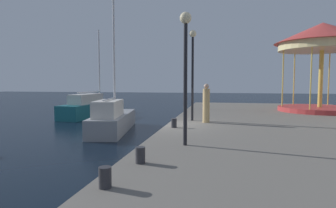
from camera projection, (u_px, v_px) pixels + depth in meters
ground_plane at (167, 141)px, 13.53m from camera, size 120.00×120.00×0.00m
quay_dock at (304, 137)px, 12.37m from camera, size 12.09×29.02×0.80m
sailboat_grey at (112, 119)px, 15.85m from camera, size 2.56×6.11×7.59m
sailboat_teal at (92, 107)px, 23.13m from camera, size 2.44×7.38×7.16m
carousel at (322, 45)px, 18.87m from camera, size 6.10×6.10×5.89m
lamp_post_near_edge at (185, 54)px, 8.73m from camera, size 0.36×0.36×4.10m
lamp_post_mid_promenade at (193, 60)px, 14.46m from camera, size 0.36×0.36×4.60m
bollard_north at (174, 123)px, 12.39m from camera, size 0.24×0.24×0.40m
bollard_south at (140, 155)px, 6.93m from camera, size 0.24×0.24×0.40m
bollard_center at (105, 177)px, 5.32m from camera, size 0.24×0.24×0.40m
person_mid_promenade at (206, 104)px, 13.86m from camera, size 0.34×0.34×1.89m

